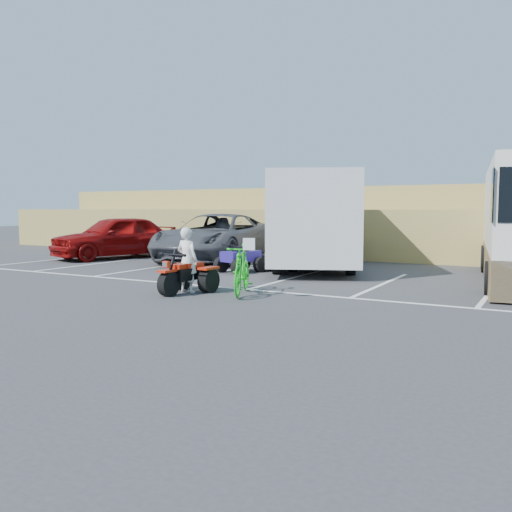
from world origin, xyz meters
The scene contains 11 objects.
ground centered at (0.00, 0.00, 0.00)m, with size 100.00×100.00×0.00m, color #353537.
parking_stripes centered at (0.87, 4.07, 0.00)m, with size 28.00×5.16×0.01m.
grass_embankment centered at (0.00, 15.48, 1.42)m, with size 40.00×8.50×3.10m.
red_trike_atv centered at (-1.07, 1.14, 0.00)m, with size 1.16×1.54×1.00m, color red, non-canonical shape.
rider centered at (-1.06, 1.29, 0.79)m, with size 0.58×0.38×1.59m, color white.
green_dirt_bike centered at (0.26, 1.66, 0.60)m, with size 0.57×2.00×1.20m, color #14BF19.
grey_pickup centered at (-4.86, 8.38, 0.92)m, with size 3.05×6.62×1.84m, color #424349.
red_car centered at (-9.16, 7.34, 0.88)m, with size 2.09×5.19×1.77m, color maroon.
cargo_trailer centered at (-0.45, 7.67, 1.71)m, with size 5.14×7.30×3.17m.
quad_atv_blue centered at (-2.07, 5.54, 0.00)m, with size 1.06×1.42×0.92m, color navy, non-canonical shape.
quad_atv_green centered at (-1.19, 7.00, 0.00)m, with size 1.20×1.60×1.05m, color #166025, non-canonical shape.
Camera 1 is at (6.76, -9.32, 2.04)m, focal length 38.00 mm.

